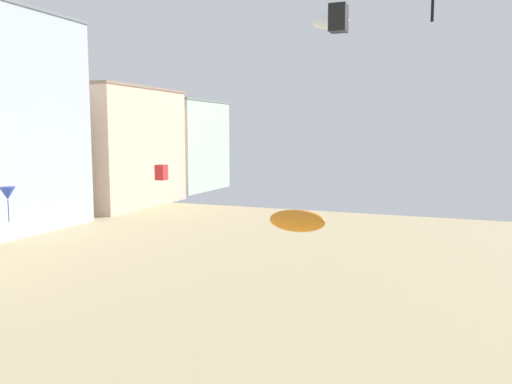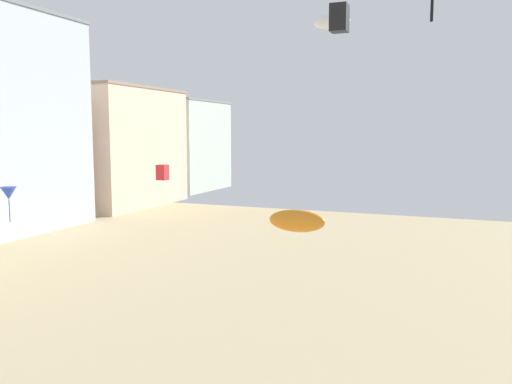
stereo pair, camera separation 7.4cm
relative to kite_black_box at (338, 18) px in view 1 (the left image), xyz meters
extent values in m
cube|color=beige|center=(-35.06, 23.41, -8.66)|extent=(13.65, 16.64, 14.41)
cube|color=#89715E|center=(-35.06, 23.41, -1.30)|extent=(13.92, 16.98, 0.30)
cube|color=#B7C6B2|center=(-35.06, 42.15, -8.92)|extent=(10.92, 14.38, 13.88)
cube|color=slate|center=(-35.06, 42.15, -1.84)|extent=(11.13, 14.67, 0.30)
cube|color=black|center=(0.00, 0.00, 0.00)|extent=(1.01, 1.01, 1.59)
cone|color=blue|center=(-13.85, -11.77, -9.69)|extent=(0.78, 0.78, 0.63)
cylinder|color=#233995|center=(-13.85, -11.77, -10.57)|extent=(0.04, 0.04, 1.13)
cube|color=red|center=(-12.65, 0.57, -9.50)|extent=(0.69, 0.69, 1.09)
ellipsoid|color=white|center=(-1.56, 4.54, 0.78)|extent=(2.53, 0.70, 0.98)
ellipsoid|color=orange|center=(2.36, -15.65, -9.43)|extent=(1.82, 0.51, 0.71)
camera|label=1|loc=(7.03, -30.98, -6.68)|focal=36.35mm
camera|label=2|loc=(7.10, -30.95, -6.68)|focal=36.35mm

